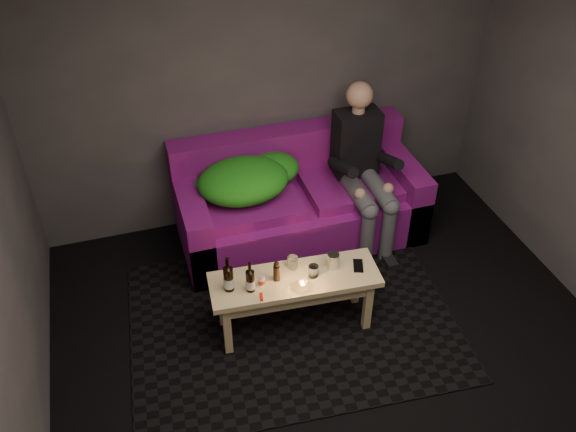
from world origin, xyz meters
name	(u,v)px	position (x,y,z in m)	size (l,w,h in m)	color
floor	(361,398)	(0.00, 0.00, 0.00)	(4.50, 4.50, 0.00)	black
room	(350,154)	(0.00, 0.47, 1.64)	(4.50, 4.50, 4.50)	silver
rug	(292,320)	(-0.23, 0.80, 0.01)	(2.42, 1.76, 0.01)	black
sofa	(298,202)	(0.15, 1.82, 0.32)	(2.07, 0.93, 0.89)	#7C107A
green_blanket	(248,178)	(-0.30, 1.81, 0.67)	(0.91, 0.62, 0.31)	#258D19
person	(363,165)	(0.65, 1.65, 0.72)	(0.37, 0.86, 1.38)	black
coffee_table	(295,286)	(-0.23, 0.75, 0.41)	(1.24, 0.48, 0.50)	#EAC589
beer_bottle_a	(229,278)	(-0.70, 0.78, 0.60)	(0.07, 0.07, 0.28)	black
beer_bottle_b	(250,280)	(-0.56, 0.72, 0.59)	(0.06, 0.06, 0.25)	black
salt_shaker	(262,280)	(-0.47, 0.75, 0.54)	(0.04, 0.04, 0.09)	silver
pepper_mill	(277,273)	(-0.36, 0.77, 0.56)	(0.05, 0.05, 0.12)	black
tumbler_back	(293,262)	(-0.21, 0.86, 0.54)	(0.08, 0.08, 0.09)	white
tealight	(303,284)	(-0.21, 0.64, 0.52)	(0.07, 0.07, 0.05)	white
tumbler_front	(313,271)	(-0.10, 0.73, 0.54)	(0.07, 0.07, 0.09)	white
steel_cup	(333,261)	(0.07, 0.78, 0.55)	(0.09, 0.09, 0.12)	#B1B4B8
smartphone	(358,266)	(0.25, 0.73, 0.50)	(0.07, 0.14, 0.01)	black
red_lighter	(261,297)	(-0.51, 0.63, 0.50)	(0.02, 0.07, 0.01)	red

